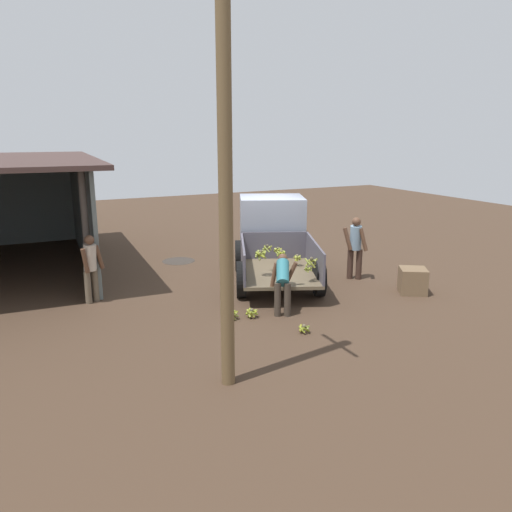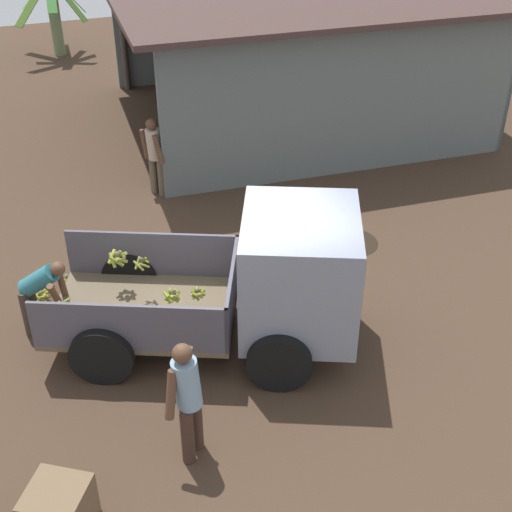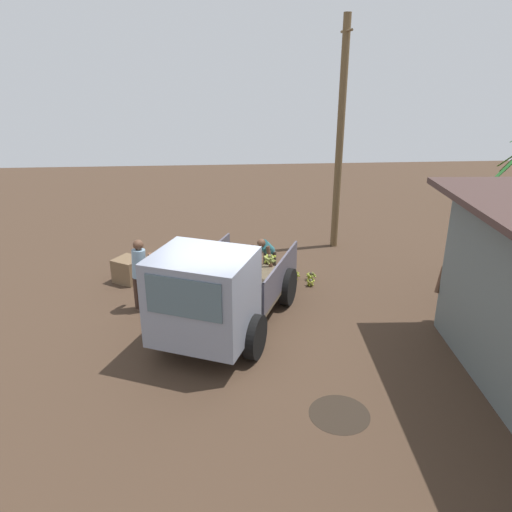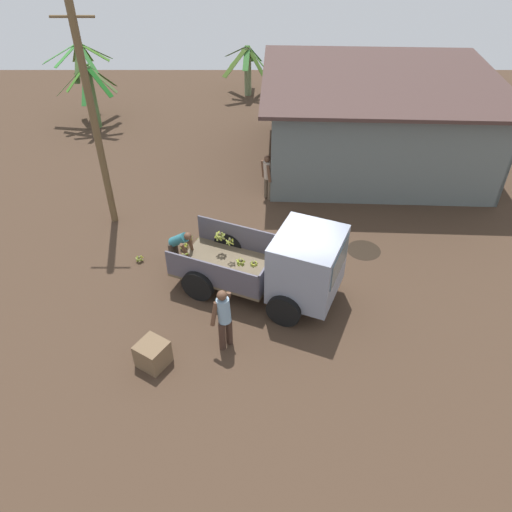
% 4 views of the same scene
% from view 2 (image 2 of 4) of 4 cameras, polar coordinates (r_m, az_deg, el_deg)
% --- Properties ---
extents(ground, '(36.00, 36.00, 0.00)m').
position_cam_2_polar(ground, '(10.71, -0.35, -5.74)').
color(ground, '#423022').
extents(mud_patch_0, '(0.99, 0.99, 0.01)m').
position_cam_2_polar(mud_patch_0, '(12.75, 7.54, 1.08)').
color(mud_patch_0, black).
rests_on(mud_patch_0, ground).
extents(cargo_truck, '(4.64, 3.32, 2.08)m').
position_cam_2_polar(cargo_truck, '(9.79, 1.20, -1.92)').
color(cargo_truck, brown).
rests_on(cargo_truck, ground).
extents(warehouse_shed, '(8.67, 7.70, 3.15)m').
position_cam_2_polar(warehouse_shed, '(17.31, 4.67, 18.49)').
color(warehouse_shed, slate).
rests_on(warehouse_shed, ground).
extents(banana_palm_2, '(2.87, 2.07, 2.49)m').
position_cam_2_polar(banana_palm_2, '(21.69, 19.13, 17.36)').
color(banana_palm_2, '#475F38').
rests_on(banana_palm_2, ground).
extents(banana_palm_4, '(2.11, 2.52, 2.32)m').
position_cam_2_polar(banana_palm_4, '(22.82, -15.90, 18.27)').
color(banana_palm_4, '#73845A').
rests_on(banana_palm_4, ground).
extents(person_foreground_visitor, '(0.56, 0.59, 1.68)m').
position_cam_2_polar(person_foreground_visitor, '(8.34, -5.52, -11.10)').
color(person_foreground_visitor, '#3C2820').
rests_on(person_foreground_visitor, ground).
extents(person_worker_loading, '(0.74, 0.77, 1.24)m').
position_cam_2_polar(person_worker_loading, '(10.67, -16.92, -2.61)').
color(person_worker_loading, '#3C3228').
rests_on(person_worker_loading, ground).
extents(person_bystander_near_shed, '(0.47, 0.57, 1.59)m').
position_cam_2_polar(person_bystander_near_shed, '(13.96, -8.11, 8.15)').
color(person_bystander_near_shed, brown).
rests_on(person_bystander_near_shed, ground).
extents(banana_bunch_on_ground_0, '(0.26, 0.27, 0.22)m').
position_cam_2_polar(banana_bunch_on_ground_0, '(11.97, -16.57, -1.84)').
color(banana_bunch_on_ground_0, '#403929').
rests_on(banana_bunch_on_ground_0, ground).
extents(banana_bunch_on_ground_1, '(0.21, 0.21, 0.19)m').
position_cam_2_polar(banana_bunch_on_ground_1, '(11.92, -14.84, -1.80)').
color(banana_bunch_on_ground_1, brown).
rests_on(banana_bunch_on_ground_1, ground).
extents(banana_bunch_on_ground_3, '(0.27, 0.28, 0.21)m').
position_cam_2_polar(banana_bunch_on_ground_3, '(11.63, -16.78, -3.03)').
color(banana_bunch_on_ground_3, brown).
rests_on(banana_bunch_on_ground_3, ground).
extents(wooden_crate_0, '(0.86, 0.86, 0.62)m').
position_cam_2_polar(wooden_crate_0, '(8.34, -15.48, -19.00)').
color(wooden_crate_0, brown).
rests_on(wooden_crate_0, ground).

